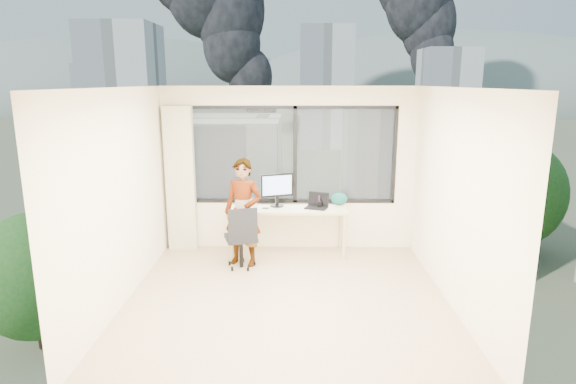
{
  "coord_description": "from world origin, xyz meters",
  "views": [
    {
      "loc": [
        0.09,
        -5.57,
        2.67
      ],
      "look_at": [
        0.0,
        1.0,
        1.15
      ],
      "focal_mm": 29.98,
      "sensor_mm": 36.0,
      "label": 1
    }
  ],
  "objects_px": {
    "person": "(243,213)",
    "laptop": "(316,202)",
    "handbag": "(339,199)",
    "desk": "(289,230)",
    "monitor": "(277,190)",
    "game_console": "(246,202)",
    "chair": "(241,236)"
  },
  "relations": [
    {
      "from": "person",
      "to": "laptop",
      "type": "bearing_deg",
      "value": 40.73
    },
    {
      "from": "laptop",
      "to": "handbag",
      "type": "height_order",
      "value": "laptop"
    },
    {
      "from": "desk",
      "to": "person",
      "type": "distance_m",
      "value": 0.91
    },
    {
      "from": "handbag",
      "to": "laptop",
      "type": "bearing_deg",
      "value": -156.53
    },
    {
      "from": "monitor",
      "to": "game_console",
      "type": "relative_size",
      "value": 1.75
    },
    {
      "from": "monitor",
      "to": "handbag",
      "type": "distance_m",
      "value": 1.0
    },
    {
      "from": "desk",
      "to": "handbag",
      "type": "bearing_deg",
      "value": 12.16
    },
    {
      "from": "chair",
      "to": "laptop",
      "type": "xyz_separation_m",
      "value": [
        1.12,
        0.55,
        0.38
      ]
    },
    {
      "from": "monitor",
      "to": "laptop",
      "type": "bearing_deg",
      "value": -30.77
    },
    {
      "from": "chair",
      "to": "game_console",
      "type": "relative_size",
      "value": 3.15
    },
    {
      "from": "chair",
      "to": "laptop",
      "type": "bearing_deg",
      "value": 9.43
    },
    {
      "from": "monitor",
      "to": "handbag",
      "type": "height_order",
      "value": "monitor"
    },
    {
      "from": "handbag",
      "to": "chair",
      "type": "bearing_deg",
      "value": -159.11
    },
    {
      "from": "laptop",
      "to": "handbag",
      "type": "xyz_separation_m",
      "value": [
        0.37,
        0.21,
        -0.01
      ]
    },
    {
      "from": "person",
      "to": "handbag",
      "type": "height_order",
      "value": "person"
    },
    {
      "from": "game_console",
      "to": "laptop",
      "type": "relative_size",
      "value": 0.87
    },
    {
      "from": "desk",
      "to": "game_console",
      "type": "distance_m",
      "value": 0.82
    },
    {
      "from": "laptop",
      "to": "handbag",
      "type": "distance_m",
      "value": 0.43
    },
    {
      "from": "chair",
      "to": "handbag",
      "type": "bearing_deg",
      "value": 10.31
    },
    {
      "from": "game_console",
      "to": "person",
      "type": "bearing_deg",
      "value": -103.01
    },
    {
      "from": "desk",
      "to": "game_console",
      "type": "height_order",
      "value": "game_console"
    },
    {
      "from": "game_console",
      "to": "handbag",
      "type": "distance_m",
      "value": 1.49
    },
    {
      "from": "chair",
      "to": "person",
      "type": "bearing_deg",
      "value": 60.47
    },
    {
      "from": "laptop",
      "to": "monitor",
      "type": "bearing_deg",
      "value": -170.67
    },
    {
      "from": "chair",
      "to": "laptop",
      "type": "relative_size",
      "value": 2.74
    },
    {
      "from": "person",
      "to": "game_console",
      "type": "bearing_deg",
      "value": 111.7
    },
    {
      "from": "monitor",
      "to": "handbag",
      "type": "bearing_deg",
      "value": -14.53
    },
    {
      "from": "monitor",
      "to": "game_console",
      "type": "xyz_separation_m",
      "value": [
        -0.5,
        0.11,
        -0.23
      ]
    },
    {
      "from": "monitor",
      "to": "handbag",
      "type": "relative_size",
      "value": 2.02
    },
    {
      "from": "desk",
      "to": "handbag",
      "type": "distance_m",
      "value": 0.95
    },
    {
      "from": "chair",
      "to": "handbag",
      "type": "height_order",
      "value": "chair"
    },
    {
      "from": "person",
      "to": "handbag",
      "type": "relative_size",
      "value": 6.09
    }
  ]
}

